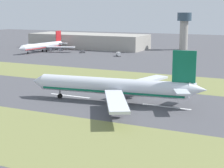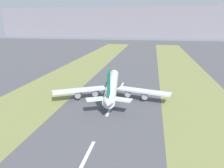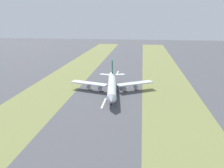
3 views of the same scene
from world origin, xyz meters
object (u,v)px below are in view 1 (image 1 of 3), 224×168
Objects in this scene: control_tower at (184,27)px; service_truck at (118,54)px; apron_car at (82,52)px; terminal_building at (88,41)px; airplane_parked_apron at (44,46)px; airplane_main_jet at (117,87)px.

service_truck is (-66.45, 30.95, -17.72)m from control_tower.
control_tower is 90.58m from apron_car.
airplane_parked_apron is at bearing 157.99° from terminal_building.
airplane_main_jet reaches higher than apron_car.
control_tower is at bearing -74.58° from terminal_building.
airplane_main_jet is 1.25× the size of airplane_parked_apron.
airplane_parked_apron is 11.67× the size of apron_car.
airplane_main_jet reaches higher than airplane_parked_apron.
apron_car is (6.95, 34.83, -0.66)m from service_truck.
airplane_main_jet is 141.32m from service_truck.
airplane_parked_apron is (129.24, 126.00, -1.19)m from airplane_main_jet.
service_truck is at bearing 155.02° from control_tower.
airplane_main_jet reaches higher than service_truck.
apron_car is at bearing -157.89° from terminal_building.
airplane_parked_apron reaches higher than terminal_building.
airplane_parked_apron is 33.51m from apron_car.
service_truck is at bearing 24.46° from airplane_main_jet.
control_tower reaches higher than apron_car.
airplane_parked_apron is at bearing 123.75° from control_tower.
airplane_main_jet is 180.50m from airplane_parked_apron.
terminal_building reaches higher than apron_car.
airplane_main_jet is 164.62m from apron_car.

